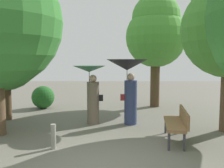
{
  "coord_description": "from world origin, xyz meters",
  "views": [
    {
      "loc": [
        0.11,
        -4.3,
        2.05
      ],
      "look_at": [
        0.0,
        3.95,
        1.26
      ],
      "focal_mm": 38.67,
      "sensor_mm": 36.0,
      "label": 1
    }
  ],
  "objects_px": {
    "person_left": "(91,85)",
    "path_marker_post": "(53,136)",
    "person_right": "(128,76)",
    "tree_mid_right": "(156,31)",
    "park_bench": "(178,122)",
    "tree_mid_left": "(5,53)"
  },
  "relations": [
    {
      "from": "person_right",
      "to": "tree_mid_right",
      "type": "relative_size",
      "value": 0.42
    },
    {
      "from": "person_left",
      "to": "park_bench",
      "type": "height_order",
      "value": "person_left"
    },
    {
      "from": "tree_mid_left",
      "to": "path_marker_post",
      "type": "distance_m",
      "value": 4.17
    },
    {
      "from": "person_left",
      "to": "tree_mid_left",
      "type": "distance_m",
      "value": 3.22
    },
    {
      "from": "person_left",
      "to": "path_marker_post",
      "type": "height_order",
      "value": "person_left"
    },
    {
      "from": "person_right",
      "to": "tree_mid_left",
      "type": "bearing_deg",
      "value": 76.28
    },
    {
      "from": "person_right",
      "to": "path_marker_post",
      "type": "height_order",
      "value": "person_right"
    },
    {
      "from": "tree_mid_left",
      "to": "tree_mid_right",
      "type": "height_order",
      "value": "tree_mid_right"
    },
    {
      "from": "person_right",
      "to": "tree_mid_left",
      "type": "height_order",
      "value": "tree_mid_left"
    },
    {
      "from": "park_bench",
      "to": "path_marker_post",
      "type": "bearing_deg",
      "value": -71.18
    },
    {
      "from": "path_marker_post",
      "to": "park_bench",
      "type": "bearing_deg",
      "value": 10.44
    },
    {
      "from": "tree_mid_left",
      "to": "person_right",
      "type": "bearing_deg",
      "value": -7.54
    },
    {
      "from": "person_left",
      "to": "path_marker_post",
      "type": "relative_size",
      "value": 3.24
    },
    {
      "from": "tree_mid_right",
      "to": "path_marker_post",
      "type": "height_order",
      "value": "tree_mid_right"
    },
    {
      "from": "park_bench",
      "to": "tree_mid_right",
      "type": "bearing_deg",
      "value": -173.96
    },
    {
      "from": "person_right",
      "to": "tree_mid_right",
      "type": "xyz_separation_m",
      "value": [
        1.37,
        3.06,
        1.75
      ]
    },
    {
      "from": "person_right",
      "to": "path_marker_post",
      "type": "relative_size",
      "value": 3.59
    },
    {
      "from": "person_left",
      "to": "tree_mid_right",
      "type": "relative_size",
      "value": 0.38
    },
    {
      "from": "person_right",
      "to": "person_left",
      "type": "bearing_deg",
      "value": 82.35
    },
    {
      "from": "person_left",
      "to": "person_right",
      "type": "bearing_deg",
      "value": -97.65
    },
    {
      "from": "park_bench",
      "to": "path_marker_post",
      "type": "relative_size",
      "value": 2.66
    },
    {
      "from": "person_right",
      "to": "path_marker_post",
      "type": "distance_m",
      "value": 3.19
    }
  ]
}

